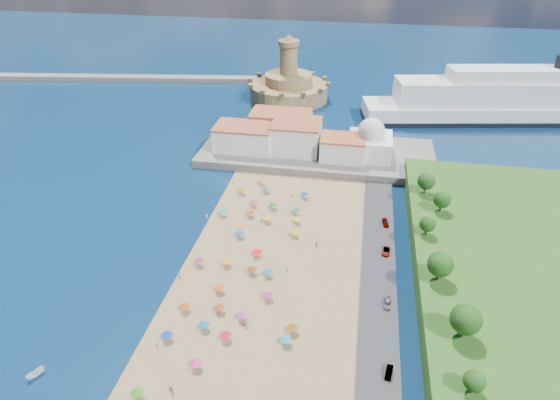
# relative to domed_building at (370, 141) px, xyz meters

# --- Properties ---
(ground) EXTENTS (700.00, 700.00, 0.00)m
(ground) POSITION_rel_domed_building_xyz_m (-30.00, -71.00, -8.97)
(ground) COLOR #071938
(ground) RESTS_ON ground
(terrace) EXTENTS (90.00, 36.00, 3.00)m
(terrace) POSITION_rel_domed_building_xyz_m (-20.00, 2.00, -7.47)
(terrace) COLOR #59544C
(terrace) RESTS_ON ground
(jetty) EXTENTS (18.00, 70.00, 2.40)m
(jetty) POSITION_rel_domed_building_xyz_m (-42.00, 37.00, -7.77)
(jetty) COLOR #59544C
(jetty) RESTS_ON ground
(breakwater) EXTENTS (199.03, 34.77, 2.60)m
(breakwater) POSITION_rel_domed_building_xyz_m (-140.00, 82.00, -7.67)
(breakwater) COLOR #59544C
(breakwater) RESTS_ON ground
(waterfront_buildings) EXTENTS (57.00, 29.00, 11.00)m
(waterfront_buildings) POSITION_rel_domed_building_xyz_m (-33.05, 2.64, -1.10)
(waterfront_buildings) COLOR silver
(waterfront_buildings) RESTS_ON terrace
(domed_building) EXTENTS (16.00, 16.00, 15.00)m
(domed_building) POSITION_rel_domed_building_xyz_m (0.00, 0.00, 0.00)
(domed_building) COLOR silver
(domed_building) RESTS_ON terrace
(fortress) EXTENTS (40.00, 40.00, 32.40)m
(fortress) POSITION_rel_domed_building_xyz_m (-42.00, 67.00, -2.29)
(fortress) COLOR #9A814D
(fortress) RESTS_ON ground
(cruise_ship) EXTENTS (136.60, 44.25, 29.52)m
(cruise_ship) POSITION_rel_domed_building_xyz_m (63.39, 56.81, -0.23)
(cruise_ship) COLOR black
(cruise_ship) RESTS_ON ground
(beach_parasols) EXTENTS (33.12, 114.58, 2.20)m
(beach_parasols) POSITION_rel_domed_building_xyz_m (-30.80, -79.24, -6.83)
(beach_parasols) COLOR gray
(beach_parasols) RESTS_ON beach
(beachgoers) EXTENTS (36.76, 102.46, 1.89)m
(beachgoers) POSITION_rel_domed_building_xyz_m (-31.82, -71.44, -7.83)
(beachgoers) COLOR tan
(beachgoers) RESTS_ON beach
(parked_cars) EXTENTS (2.45, 72.38, 1.43)m
(parked_cars) POSITION_rel_domed_building_xyz_m (6.00, -75.49, -7.62)
(parked_cars) COLOR gray
(parked_cars) RESTS_ON promenade
(hillside_trees) EXTENTS (11.66, 103.74, 8.24)m
(hillside_trees) POSITION_rel_domed_building_xyz_m (18.39, -77.89, 1.35)
(hillside_trees) COLOR #382314
(hillside_trees) RESTS_ON hillside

